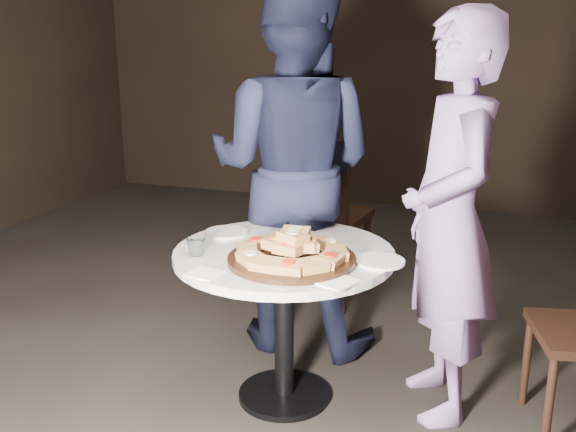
{
  "coord_description": "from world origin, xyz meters",
  "views": [
    {
      "loc": [
        0.76,
        -2.22,
        1.51
      ],
      "look_at": [
        -0.05,
        0.15,
        0.8
      ],
      "focal_mm": 40.0,
      "sensor_mm": 36.0,
      "label": 1
    }
  ],
  "objects_px": {
    "serving_board": "(292,259)",
    "water_glass": "(196,247)",
    "table": "(284,279)",
    "focaccia_pile": "(293,248)",
    "diner_navy": "(292,168)",
    "diner_teal": "(450,221)",
    "chair_far": "(318,208)"
  },
  "relations": [
    {
      "from": "focaccia_pile",
      "to": "diner_navy",
      "type": "distance_m",
      "value": 0.72
    },
    {
      "from": "serving_board",
      "to": "water_glass",
      "type": "relative_size",
      "value": 6.56
    },
    {
      "from": "table",
      "to": "chair_far",
      "type": "xyz_separation_m",
      "value": [
        -0.16,
        1.04,
        0.02
      ]
    },
    {
      "from": "serving_board",
      "to": "chair_far",
      "type": "xyz_separation_m",
      "value": [
        -0.23,
        1.16,
        -0.12
      ]
    },
    {
      "from": "serving_board",
      "to": "diner_teal",
      "type": "xyz_separation_m",
      "value": [
        0.56,
        0.28,
        0.13
      ]
    },
    {
      "from": "focaccia_pile",
      "to": "water_glass",
      "type": "bearing_deg",
      "value": -172.57
    },
    {
      "from": "water_glass",
      "to": "chair_far",
      "type": "xyz_separation_m",
      "value": [
        0.15,
        1.21,
        -0.14
      ]
    },
    {
      "from": "serving_board",
      "to": "water_glass",
      "type": "xyz_separation_m",
      "value": [
        -0.38,
        -0.05,
        0.02
      ]
    },
    {
      "from": "water_glass",
      "to": "table",
      "type": "bearing_deg",
      "value": 29.57
    },
    {
      "from": "table",
      "to": "diner_teal",
      "type": "bearing_deg",
      "value": 13.99
    },
    {
      "from": "table",
      "to": "water_glass",
      "type": "height_order",
      "value": "water_glass"
    },
    {
      "from": "water_glass",
      "to": "diner_navy",
      "type": "distance_m",
      "value": 0.76
    },
    {
      "from": "chair_far",
      "to": "diner_teal",
      "type": "distance_m",
      "value": 1.21
    },
    {
      "from": "water_glass",
      "to": "chair_far",
      "type": "height_order",
      "value": "chair_far"
    },
    {
      "from": "water_glass",
      "to": "diner_teal",
      "type": "xyz_separation_m",
      "value": [
        0.94,
        0.33,
        0.1
      ]
    },
    {
      "from": "table",
      "to": "water_glass",
      "type": "xyz_separation_m",
      "value": [
        -0.31,
        -0.17,
        0.16
      ]
    },
    {
      "from": "table",
      "to": "diner_teal",
      "type": "distance_m",
      "value": 0.7
    },
    {
      "from": "focaccia_pile",
      "to": "diner_teal",
      "type": "bearing_deg",
      "value": 26.9
    },
    {
      "from": "serving_board",
      "to": "diner_navy",
      "type": "bearing_deg",
      "value": 108.17
    },
    {
      "from": "chair_far",
      "to": "diner_navy",
      "type": "bearing_deg",
      "value": 98.97
    },
    {
      "from": "table",
      "to": "focaccia_pile",
      "type": "distance_m",
      "value": 0.23
    },
    {
      "from": "serving_board",
      "to": "diner_navy",
      "type": "relative_size",
      "value": 0.28
    },
    {
      "from": "focaccia_pile",
      "to": "serving_board",
      "type": "bearing_deg",
      "value": 177.27
    },
    {
      "from": "focaccia_pile",
      "to": "water_glass",
      "type": "relative_size",
      "value": 5.93
    },
    {
      "from": "table",
      "to": "diner_teal",
      "type": "relative_size",
      "value": 0.62
    },
    {
      "from": "table",
      "to": "focaccia_pile",
      "type": "relative_size",
      "value": 2.26
    },
    {
      "from": "table",
      "to": "diner_navy",
      "type": "distance_m",
      "value": 0.66
    },
    {
      "from": "chair_far",
      "to": "diner_navy",
      "type": "xyz_separation_m",
      "value": [
        0.01,
        -0.49,
        0.33
      ]
    },
    {
      "from": "serving_board",
      "to": "focaccia_pile",
      "type": "relative_size",
      "value": 1.11
    },
    {
      "from": "water_glass",
      "to": "diner_teal",
      "type": "height_order",
      "value": "diner_teal"
    },
    {
      "from": "diner_teal",
      "to": "chair_far",
      "type": "bearing_deg",
      "value": -160.02
    },
    {
      "from": "serving_board",
      "to": "diner_navy",
      "type": "xyz_separation_m",
      "value": [
        -0.22,
        0.67,
        0.21
      ]
    }
  ]
}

